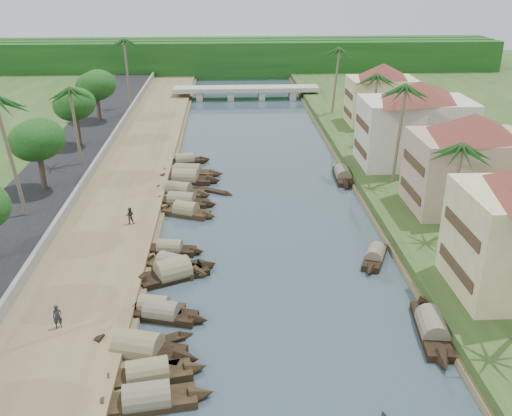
{
  "coord_description": "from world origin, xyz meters",
  "views": [
    {
      "loc": [
        -3.92,
        -38.57,
        23.91
      ],
      "look_at": [
        -1.2,
        12.9,
        2.0
      ],
      "focal_mm": 40.0,
      "sensor_mm": 36.0,
      "label": 1
    }
  ],
  "objects_px": {
    "sampan_1": "(138,349)",
    "person_near": "(58,317)",
    "bridge": "(246,90)",
    "sampan_0": "(147,400)"
  },
  "relations": [
    {
      "from": "sampan_0",
      "to": "sampan_1",
      "type": "xyz_separation_m",
      "value": [
        -1.16,
        4.85,
        0.01
      ]
    },
    {
      "from": "sampan_1",
      "to": "sampan_0",
      "type": "bearing_deg",
      "value": -60.09
    },
    {
      "from": "bridge",
      "to": "sampan_1",
      "type": "distance_m",
      "value": 79.68
    },
    {
      "from": "sampan_0",
      "to": "person_near",
      "type": "relative_size",
      "value": 4.73
    },
    {
      "from": "bridge",
      "to": "person_near",
      "type": "distance_m",
      "value": 78.35
    },
    {
      "from": "person_near",
      "to": "sampan_0",
      "type": "bearing_deg",
      "value": -68.73
    },
    {
      "from": "bridge",
      "to": "person_near",
      "type": "height_order",
      "value": "person_near"
    },
    {
      "from": "bridge",
      "to": "sampan_0",
      "type": "relative_size",
      "value": 3.37
    },
    {
      "from": "sampan_1",
      "to": "person_near",
      "type": "relative_size",
      "value": 5.11
    },
    {
      "from": "sampan_1",
      "to": "person_near",
      "type": "height_order",
      "value": "person_near"
    }
  ]
}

